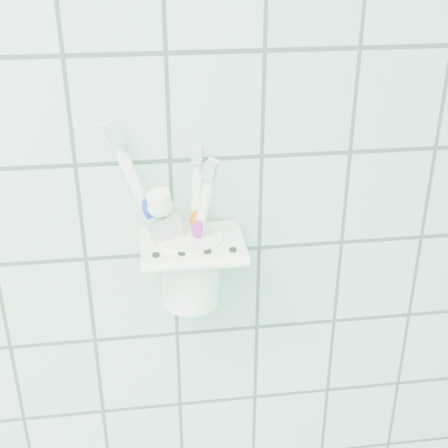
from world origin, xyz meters
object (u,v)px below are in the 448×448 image
holder_bracket (192,246)px  toothpaste_tube (177,231)px  cup (190,266)px  toothbrush_pink (183,208)px  toothbrush_blue (192,225)px  toothbrush_orange (184,221)px

holder_bracket → toothpaste_tube: size_ratio=0.79×
cup → holder_bracket: bearing=-58.0°
holder_bracket → cup: same height
cup → toothbrush_pink: toothbrush_pink is taller
toothbrush_blue → toothpaste_tube: size_ratio=1.20×
holder_bracket → toothbrush_blue: toothbrush_blue is taller
cup → toothpaste_tube: bearing=146.9°
cup → toothbrush_pink: (-0.01, 0.00, 0.07)m
holder_bracket → toothbrush_pink: size_ratio=0.53×
holder_bracket → toothpaste_tube: (-0.02, 0.01, 0.01)m
toothpaste_tube → toothbrush_orange: bearing=-0.5°
holder_bracket → toothbrush_blue: (0.00, 0.01, 0.02)m
cup → toothbrush_orange: bearing=110.5°
holder_bracket → toothbrush_orange: size_ratio=0.64×
toothbrush_pink → toothpaste_tube: toothbrush_pink is taller
holder_bracket → toothbrush_orange: toothbrush_orange is taller
holder_bracket → toothpaste_tube: 0.02m
toothbrush_orange → toothpaste_tube: toothbrush_orange is taller
holder_bracket → toothbrush_blue: 0.02m
holder_bracket → cup: 0.03m
toothbrush_blue → toothpaste_tube: (-0.02, 0.00, -0.01)m
toothbrush_orange → toothpaste_tube: bearing=-127.5°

